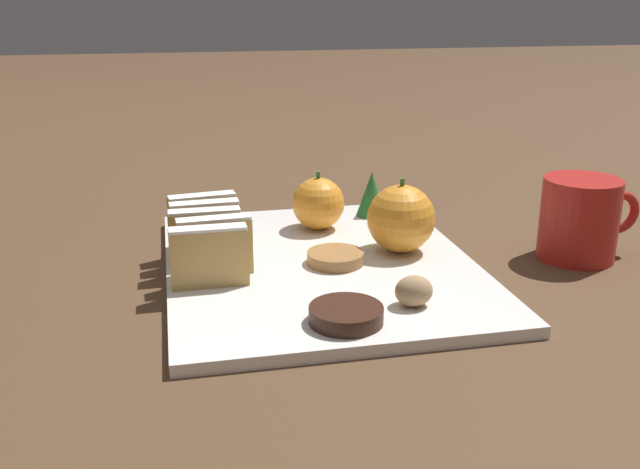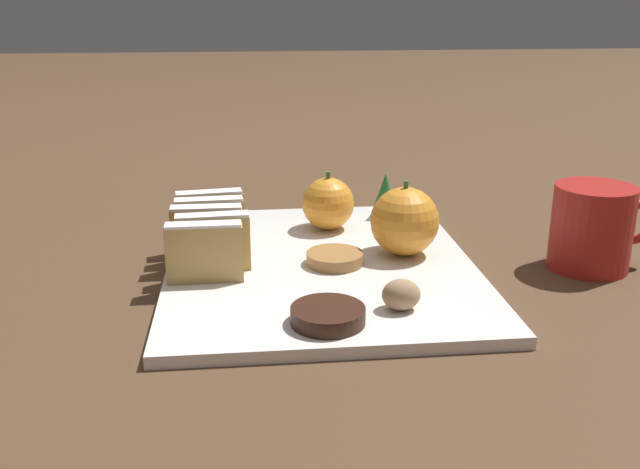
% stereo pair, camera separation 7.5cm
% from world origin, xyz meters
% --- Properties ---
extents(ground_plane, '(6.00, 6.00, 0.00)m').
position_xyz_m(ground_plane, '(0.00, 0.00, 0.00)').
color(ground_plane, '#513823').
extents(serving_platter, '(0.32, 0.39, 0.01)m').
position_xyz_m(serving_platter, '(0.00, 0.00, 0.01)').
color(serving_platter, white).
rests_on(serving_platter, ground_plane).
extents(stollen_slice_front, '(0.08, 0.02, 0.06)m').
position_xyz_m(stollen_slice_front, '(-0.12, -0.04, 0.04)').
color(stollen_slice_front, tan).
rests_on(stollen_slice_front, serving_platter).
extents(stollen_slice_second, '(0.08, 0.02, 0.06)m').
position_xyz_m(stollen_slice_second, '(-0.11, -0.01, 0.04)').
color(stollen_slice_second, tan).
rests_on(stollen_slice_second, serving_platter).
extents(stollen_slice_third, '(0.08, 0.02, 0.06)m').
position_xyz_m(stollen_slice_third, '(-0.12, 0.02, 0.04)').
color(stollen_slice_third, tan).
rests_on(stollen_slice_third, serving_platter).
extents(stollen_slice_fourth, '(0.08, 0.02, 0.06)m').
position_xyz_m(stollen_slice_fourth, '(-0.12, 0.05, 0.04)').
color(stollen_slice_fourth, tan).
rests_on(stollen_slice_fourth, serving_platter).
extents(stollen_slice_fifth, '(0.08, 0.03, 0.06)m').
position_xyz_m(stollen_slice_fifth, '(-0.12, 0.08, 0.04)').
color(stollen_slice_fifth, tan).
rests_on(stollen_slice_fifth, serving_platter).
extents(orange_near, '(0.07, 0.07, 0.08)m').
position_xyz_m(orange_near, '(0.09, 0.01, 0.05)').
color(orange_near, orange).
rests_on(orange_near, serving_platter).
extents(orange_far, '(0.06, 0.06, 0.07)m').
position_xyz_m(orange_far, '(0.02, 0.11, 0.04)').
color(orange_far, orange).
rests_on(orange_far, serving_platter).
extents(walnut, '(0.04, 0.03, 0.03)m').
position_xyz_m(walnut, '(0.06, -0.13, 0.03)').
color(walnut, tan).
rests_on(walnut, serving_platter).
extents(chocolate_cookie, '(0.07, 0.07, 0.01)m').
position_xyz_m(chocolate_cookie, '(-0.01, -0.15, 0.02)').
color(chocolate_cookie, '#381E14').
rests_on(chocolate_cookie, serving_platter).
extents(gingerbread_cookie, '(0.06, 0.06, 0.01)m').
position_xyz_m(gingerbread_cookie, '(0.01, -0.01, 0.02)').
color(gingerbread_cookie, '#A3703D').
rests_on(gingerbread_cookie, serving_platter).
extents(evergreen_sprig, '(0.04, 0.04, 0.06)m').
position_xyz_m(evergreen_sprig, '(0.10, 0.15, 0.04)').
color(evergreen_sprig, '#23662D').
rests_on(evergreen_sprig, serving_platter).
extents(coffee_mug, '(0.12, 0.08, 0.09)m').
position_xyz_m(coffee_mug, '(0.29, -0.02, 0.05)').
color(coffee_mug, red).
rests_on(coffee_mug, ground_plane).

